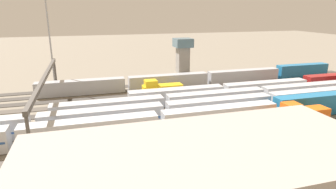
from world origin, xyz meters
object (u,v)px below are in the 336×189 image
(train_on_track_4, at_px, (260,89))
(train_on_track_5, at_px, (216,100))
(train_on_track_7, at_px, (148,124))
(maintenance_shed, at_px, (203,187))
(light_mast_0, at_px, (47,18))
(train_on_track_8, at_px, (302,117))
(signal_gantry, at_px, (45,80))
(control_tower, at_px, (183,53))
(train_on_track_6, at_px, (154,113))
(train_on_track_1, at_px, (203,78))
(train_on_track_3, at_px, (161,91))

(train_on_track_4, height_order, train_on_track_5, train_on_track_4)
(train_on_track_7, relative_size, maintenance_shed, 2.50)
(light_mast_0, xyz_separation_m, maintenance_shed, (-19.38, 61.90, -15.22))
(train_on_track_8, xyz_separation_m, signal_gantry, (47.31, -20.00, 5.64))
(train_on_track_7, distance_m, signal_gantry, 24.34)
(control_tower, bearing_deg, train_on_track_4, 106.02)
(train_on_track_4, distance_m, train_on_track_6, 32.20)
(signal_gantry, relative_size, control_tower, 3.70)
(train_on_track_7, xyz_separation_m, control_tower, (-23.27, -48.62, 5.09))
(signal_gantry, xyz_separation_m, maintenance_shed, (-18.87, 39.13, -3.27))
(train_on_track_8, relative_size, train_on_track_1, 0.11)
(train_on_track_6, relative_size, control_tower, 11.43)
(light_mast_0, bearing_deg, signal_gantry, 91.29)
(train_on_track_4, distance_m, light_mast_0, 59.20)
(train_on_track_5, bearing_deg, signal_gantry, -7.82)
(train_on_track_4, relative_size, signal_gantry, 1.48)
(light_mast_0, bearing_deg, train_on_track_6, 122.80)
(control_tower, bearing_deg, maintenance_shed, 72.68)
(train_on_track_1, xyz_separation_m, light_mast_0, (42.05, -7.76, 17.66))
(train_on_track_7, relative_size, control_tower, 7.45)
(train_on_track_3, distance_m, maintenance_shed, 44.79)
(train_on_track_3, relative_size, signal_gantry, 0.22)
(train_on_track_7, bearing_deg, train_on_track_8, 170.22)
(light_mast_0, bearing_deg, train_on_track_4, 156.24)
(train_on_track_7, relative_size, signal_gantry, 2.01)
(train_on_track_5, height_order, train_on_track_6, train_on_track_6)
(train_on_track_4, relative_size, train_on_track_7, 0.73)
(train_on_track_4, height_order, train_on_track_7, same)
(train_on_track_6, bearing_deg, train_on_track_8, 159.47)
(train_on_track_3, bearing_deg, light_mast_0, -33.69)
(train_on_track_5, distance_m, control_tower, 39.30)
(train_on_track_6, height_order, light_mast_0, light_mast_0)
(train_on_track_6, height_order, signal_gantry, signal_gantry)
(train_on_track_8, height_order, train_on_track_1, train_on_track_8)
(train_on_track_3, height_order, train_on_track_4, train_on_track_3)
(train_on_track_4, bearing_deg, light_mast_0, -23.76)
(light_mast_0, bearing_deg, train_on_track_3, 146.31)
(train_on_track_3, xyz_separation_m, signal_gantry, (26.14, 5.00, 5.64))
(train_on_track_8, distance_m, train_on_track_5, 18.55)
(signal_gantry, distance_m, control_tower, 53.46)
(train_on_track_4, distance_m, control_tower, 35.34)
(train_on_track_1, xyz_separation_m, control_tower, (-0.02, -18.62, 5.07))
(train_on_track_7, xyz_separation_m, signal_gantry, (18.29, -15.00, 5.73))
(train_on_track_8, xyz_separation_m, control_tower, (5.75, -53.62, 5.00))
(train_on_track_4, xyz_separation_m, maintenance_shed, (32.34, 39.13, 2.42))
(train_on_track_8, xyz_separation_m, train_on_track_6, (26.70, -10.00, -0.11))
(train_on_track_6, bearing_deg, train_on_track_3, -110.25)
(train_on_track_1, bearing_deg, train_on_track_7, 52.22)
(train_on_track_6, bearing_deg, control_tower, -115.66)
(train_on_track_7, distance_m, control_tower, 54.14)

